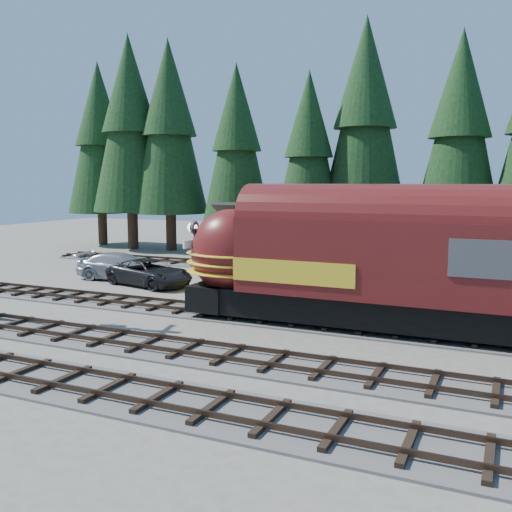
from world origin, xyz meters
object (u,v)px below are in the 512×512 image
at_px(depot, 341,244).
at_px(caboose, 288,236).
at_px(pickup_truck_a, 150,273).
at_px(pickup_truck_b, 121,267).
at_px(locomotive, 361,267).

relative_size(depot, caboose, 1.33).
bearing_deg(pickup_truck_a, caboose, -18.22).
bearing_deg(pickup_truck_b, locomotive, -114.78).
bearing_deg(locomotive, depot, 112.91).
relative_size(locomotive, pickup_truck_b, 2.93).
bearing_deg(depot, pickup_truck_a, -172.55).
height_order(depot, pickup_truck_b, depot).
bearing_deg(pickup_truck_b, depot, -93.72).
bearing_deg(pickup_truck_a, pickup_truck_b, 84.88).
bearing_deg(pickup_truck_b, pickup_truck_a, -114.66).
relative_size(depot, pickup_truck_b, 2.13).
distance_m(depot, pickup_truck_a, 11.98).
relative_size(caboose, pickup_truck_a, 1.65).
bearing_deg(locomotive, caboose, 122.13).
distance_m(caboose, pickup_truck_b, 11.85).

